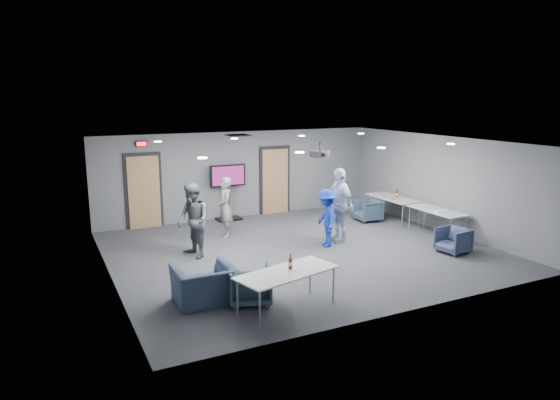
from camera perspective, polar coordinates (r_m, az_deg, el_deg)
name	(u,v)px	position (r m, az deg, el deg)	size (l,w,h in m)	color
floor	(300,250)	(12.52, 2.28, -5.78)	(9.00, 9.00, 0.00)	#383A3F
ceiling	(301,142)	(11.98, 2.38, 6.62)	(9.00, 9.00, 0.00)	silver
wall_back	(240,175)	(15.75, -4.61, 2.91)	(9.00, 0.02, 2.70)	slate
wall_front	(410,239)	(8.97, 14.61, -4.34)	(9.00, 0.02, 2.70)	slate
wall_left	(107,217)	(10.83, -19.12, -1.84)	(0.02, 8.00, 2.70)	slate
wall_right	(440,183)	(14.83, 17.82, 1.81)	(0.02, 8.00, 2.70)	slate
door_left	(144,192)	(14.94, -15.29, 0.93)	(1.06, 0.17, 2.24)	black
door_right	(275,181)	(16.23, -0.59, 2.20)	(1.06, 0.17, 2.24)	black
exit_sign	(141,144)	(14.73, -15.57, 6.20)	(0.32, 0.08, 0.16)	black
hvac_diffuser	(238,135)	(14.31, -4.80, 7.38)	(0.60, 0.60, 0.03)	black
downlights	(301,143)	(11.98, 2.38, 6.55)	(6.18, 3.78, 0.02)	white
person_a	(225,207)	(13.58, -6.28, -0.84)	(0.60, 0.39, 1.65)	gray
person_b	(193,221)	(11.95, -9.92, -2.36)	(0.87, 0.68, 1.79)	#4D555C
person_c	(339,205)	(13.18, 6.75, -0.55)	(1.15, 0.48, 1.96)	#ACBEDD
person_d	(326,218)	(12.73, 5.29, -2.07)	(0.95, 0.55, 1.48)	#1832A1
chair_right_a	(368,210)	(15.55, 9.97, -1.17)	(0.71, 0.74, 0.67)	#334659
chair_right_c	(453,240)	(12.96, 19.17, -4.39)	(0.67, 0.69, 0.62)	#374360
chair_front_a	(250,284)	(9.40, -3.47, -9.59)	(0.77, 0.79, 0.72)	#374B60
chair_front_b	(204,285)	(9.47, -8.66, -9.57)	(1.09, 0.96, 0.71)	#394A63
table_right_a	(393,199)	(15.67, 12.76, 0.13)	(0.77, 1.85, 0.73)	silver
table_right_b	(437,212)	(14.28, 17.52, -1.28)	(0.72, 1.72, 0.73)	silver
table_front_left	(287,274)	(8.96, 0.83, -8.43)	(2.03, 1.23, 0.73)	silver
bottle_front	(290,263)	(9.03, 1.20, -7.25)	(0.08, 0.08, 0.29)	#5B240F
bottle_right	(397,194)	(15.72, 13.19, 0.68)	(0.07, 0.07, 0.27)	#5B240F
snack_box	(393,199)	(15.32, 12.82, 0.10)	(0.15, 0.10, 0.03)	#D16034
wrapper	(441,212)	(13.97, 17.88, -1.27)	(0.23, 0.16, 0.05)	white
tv_stand	(228,189)	(15.41, -5.95, 1.28)	(1.13, 0.54, 1.73)	black
projector	(320,154)	(12.21, 4.59, 5.29)	(0.49, 0.46, 0.37)	black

